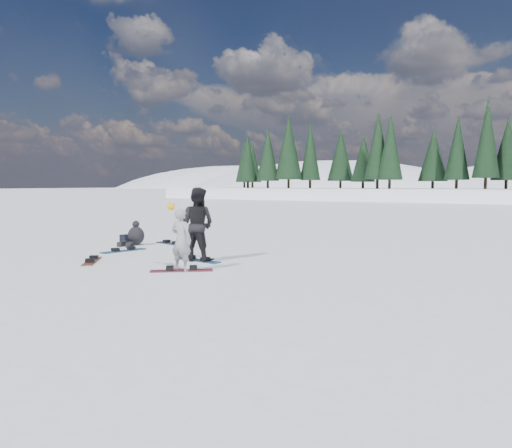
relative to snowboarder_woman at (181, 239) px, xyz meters
The scene contains 11 objects.
ground 1.54m from the snowboarder_woman, 45.51° to the left, with size 420.00×420.00×0.00m, color white.
alpine_backdrop 190.98m from the snowboarder_woman, 93.25° to the left, with size 412.50×227.00×53.20m.
snowboarder_woman is the anchor object (origin of this frame).
snowboarder_man 1.66m from the snowboarder_woman, 114.13° to the left, with size 0.98×0.76×2.01m, color black.
seated_rider 5.67m from the snowboarder_woman, 146.12° to the left, with size 0.76×1.10×0.85m.
gear_bag 6.41m from the snowboarder_woman, 147.73° to the left, with size 0.45×0.30×0.30m, color black.
snowboard_woman 0.76m from the snowboarder_woman, 30.96° to the left, with size 1.50×0.28×0.03m, color maroon.
snowboard_man 1.81m from the snowboarder_woman, 114.13° to the left, with size 1.50×0.28×0.03m, color navy.
snowboard_loose_c 5.59m from the snowboarder_woman, 133.59° to the left, with size 1.50×0.28×0.03m, color navy.
snowboard_loose_b 3.12m from the snowboarder_woman, behind, with size 1.50×0.28×0.03m, color maroon.
snowboard_loose_a 4.35m from the snowboarder_woman, 154.75° to the left, with size 1.50×0.28×0.03m, color #185084.
Camera 1 is at (6.82, -10.18, 2.11)m, focal length 35.00 mm.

